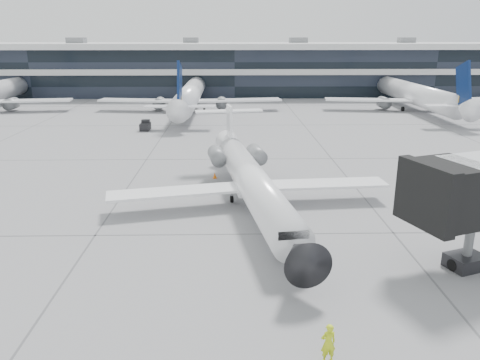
{
  "coord_description": "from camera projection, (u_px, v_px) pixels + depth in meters",
  "views": [
    {
      "loc": [
        -0.94,
        -28.81,
        12.69
      ],
      "look_at": [
        -0.26,
        3.9,
        2.6
      ],
      "focal_mm": 35.0,
      "sensor_mm": 36.0,
      "label": 1
    }
  ],
  "objects": [
    {
      "name": "ground",
      "position": [
        245.0,
        234.0,
        31.28
      ],
      "size": [
        220.0,
        220.0,
        0.0
      ],
      "primitive_type": "plane",
      "color": "gray",
      "rests_on": "ground"
    },
    {
      "name": "terminal",
      "position": [
        234.0,
        71.0,
        108.15
      ],
      "size": [
        170.0,
        22.0,
        10.0
      ],
      "primitive_type": "cube",
      "color": "black",
      "rests_on": "ground"
    },
    {
      "name": "bg_jet_center",
      "position": [
        191.0,
        110.0,
        83.67
      ],
      "size": [
        32.0,
        40.0,
        9.6
      ],
      "primitive_type": null,
      "color": "white",
      "rests_on": "ground"
    },
    {
      "name": "bg_jet_right",
      "position": [
        412.0,
        109.0,
        84.46
      ],
      "size": [
        32.0,
        40.0,
        9.6
      ],
      "primitive_type": null,
      "color": "white",
      "rests_on": "ground"
    },
    {
      "name": "regional_jet",
      "position": [
        251.0,
        180.0,
        35.87
      ],
      "size": [
        21.82,
        27.22,
        6.3
      ],
      "rotation": [
        0.0,
        0.0,
        0.15
      ],
      "color": "white",
      "rests_on": "ground"
    },
    {
      "name": "ramp_worker",
      "position": [
        328.0,
        343.0,
        18.8
      ],
      "size": [
        0.7,
        0.53,
        1.75
      ],
      "primitive_type": "imported",
      "rotation": [
        0.0,
        0.0,
        3.33
      ],
      "color": "#C6E017",
      "rests_on": "ground"
    },
    {
      "name": "traffic_cone",
      "position": [
        215.0,
        176.0,
        43.55
      ],
      "size": [
        0.4,
        0.4,
        0.54
      ],
      "rotation": [
        0.0,
        0.0,
        0.09
      ],
      "color": "orange",
      "rests_on": "ground"
    },
    {
      "name": "far_tug",
      "position": [
        145.0,
        126.0,
        65.77
      ],
      "size": [
        1.32,
        2.22,
        1.4
      ],
      "rotation": [
        0.0,
        0.0,
        -0.01
      ],
      "color": "black",
      "rests_on": "ground"
    }
  ]
}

